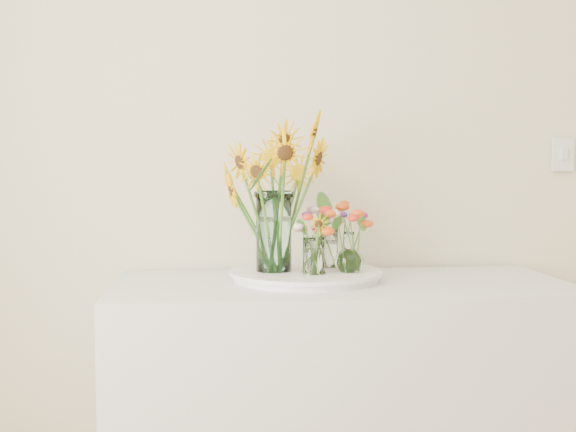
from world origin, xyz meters
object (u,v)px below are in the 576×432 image
Objects in this scene: counter at (341,424)px; small_vase_a at (314,257)px; tray at (306,276)px; small_vase_b at (349,253)px; small_vase_c at (327,248)px; mason_jar at (274,232)px.

small_vase_a is (-0.09, -0.02, 0.53)m from counter.
tray is at bearing 155.21° from counter.
small_vase_a is at bearing -165.65° from small_vase_b.
counter is at bearing -164.87° from small_vase_b.
small_vase_a is 0.90× the size of small_vase_b.
tray is 3.47× the size of small_vase_c.
tray is 0.13m from small_vase_c.
mason_jar reaches higher than small_vase_c.
small_vase_c is at bearing 44.50° from tray.
tray is 1.77× the size of mason_jar.
mason_jar reaches higher than tray.
mason_jar reaches higher than small_vase_b.
mason_jar is 0.24m from small_vase_b.
small_vase_a reaches higher than counter.
tray is at bearing -135.50° from small_vase_c.
small_vase_b reaches higher than counter.
small_vase_b reaches higher than tray.
small_vase_c is (-0.05, 0.12, 0.00)m from small_vase_b.
small_vase_c is (0.08, 0.07, 0.08)m from tray.
small_vase_c is at bearing 103.92° from counter.
counter is 10.63× the size of small_vase_c.
small_vase_b is at bearing -9.81° from mason_jar.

